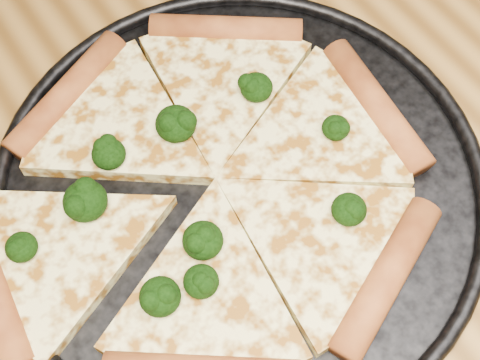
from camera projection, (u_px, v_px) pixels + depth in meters
dining_table at (241, 321)px, 0.60m from camera, size 1.20×0.90×0.75m
pizza_pan at (240, 184)px, 0.55m from camera, size 0.41×0.41×0.02m
pizza at (209, 182)px, 0.54m from camera, size 0.39×0.37×0.03m
broccoli_florets at (180, 193)px, 0.52m from camera, size 0.29×0.18×0.03m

